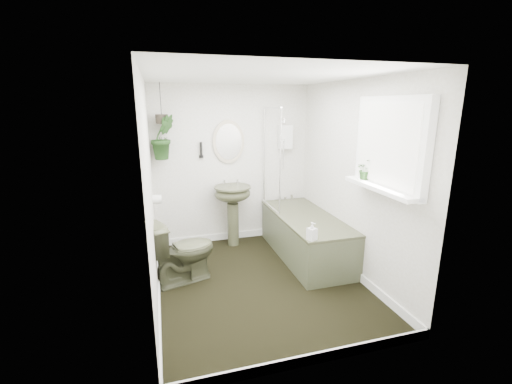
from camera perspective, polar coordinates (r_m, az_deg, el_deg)
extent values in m
cube|color=black|center=(4.17, 0.59, -14.76)|extent=(2.30, 2.80, 0.02)
cube|color=white|center=(3.65, 0.69, 18.91)|extent=(2.30, 2.80, 0.02)
cube|color=white|center=(5.09, -3.94, 4.49)|extent=(2.30, 0.02, 2.30)
cube|color=white|center=(2.49, 10.06, -6.37)|extent=(2.30, 0.02, 2.30)
cube|color=white|center=(3.60, -17.35, -0.30)|extent=(0.02, 2.80, 2.30)
cube|color=white|center=(4.22, 15.91, 1.91)|extent=(0.02, 2.80, 2.30)
cube|color=white|center=(4.14, 0.59, -14.03)|extent=(2.30, 2.80, 0.10)
cube|color=white|center=(5.19, 4.92, 9.13)|extent=(0.20, 0.10, 0.35)
ellipsoid|color=beige|center=(4.99, -4.58, 8.34)|extent=(0.46, 0.03, 0.62)
cylinder|color=black|center=(4.92, -9.13, 6.96)|extent=(0.04, 0.04, 0.22)
cylinder|color=white|center=(4.34, -16.19, -1.18)|extent=(0.11, 0.11, 0.11)
cube|color=white|center=(3.53, 21.47, 7.37)|extent=(0.08, 1.00, 0.90)
cube|color=white|center=(3.56, 19.96, 0.67)|extent=(0.18, 1.00, 0.04)
cube|color=white|center=(3.51, 20.88, 7.37)|extent=(0.01, 0.86, 0.76)
imported|color=#40432D|center=(4.11, -12.12, -9.50)|extent=(0.83, 0.62, 0.76)
imported|color=black|center=(3.79, 17.87, 3.64)|extent=(0.24, 0.23, 0.22)
imported|color=black|center=(4.76, -15.25, 8.81)|extent=(0.39, 0.35, 0.59)
imported|color=black|center=(3.80, 9.32, -6.46)|extent=(0.12, 0.12, 0.20)
cylinder|color=#2E2820|center=(4.74, -15.44, 11.65)|extent=(0.16, 0.16, 0.12)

